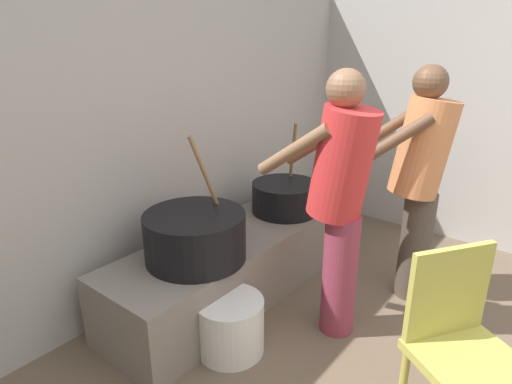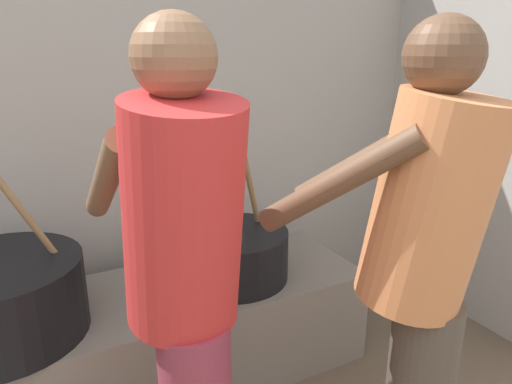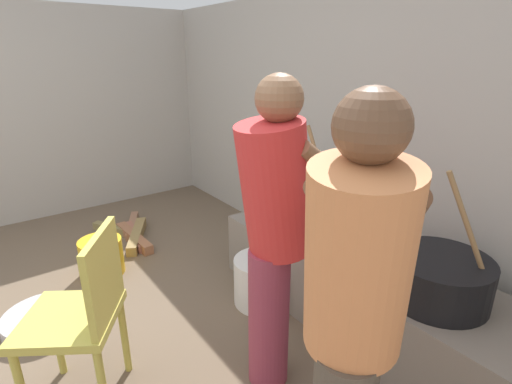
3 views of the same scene
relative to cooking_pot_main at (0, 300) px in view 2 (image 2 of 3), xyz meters
The scene contains 5 objects.
hearth_ledge 0.59m from the cooking_pot_main, ahead, with size 2.04×0.60×0.44m, color slate.
cooking_pot_main is the anchor object (origin of this frame).
cooking_pot_secondary 0.92m from the cooking_pot_main, ahead, with size 0.49×0.49×0.67m.
cook_in_red_shirt 0.85m from the cooking_pot_main, 54.28° to the right, with size 0.35×0.64×1.52m.
cook_in_orange_shirt 1.43m from the cooking_pot_main, 38.38° to the right, with size 0.63×0.71×1.52m.
Camera 2 is at (0.28, 0.16, 1.44)m, focal length 32.83 mm.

